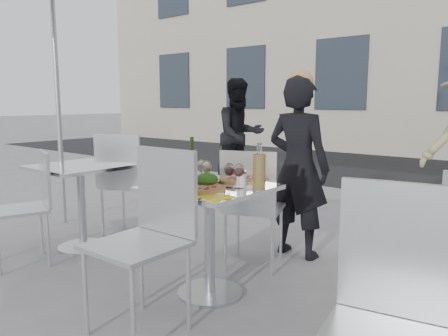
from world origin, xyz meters
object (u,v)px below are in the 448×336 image
Objects in this scene: side_table_left at (81,189)px; side_chair_lfar at (124,177)px; main_table at (210,217)px; sugar_shaker at (242,179)px; woman_diner at (298,168)px; pedestrian_a at (240,135)px; chair_near at (151,224)px; side_chair_lnear at (32,198)px; napkin_left at (159,185)px; wineglass_red_a at (229,170)px; wine_bottle at (192,162)px; carafe at (259,170)px; side_chair_rnear at (397,309)px; chair_far at (251,200)px; wineglass_red_b at (239,171)px; napkin_right at (214,197)px; salad_plate at (207,181)px; pizza_near at (200,188)px; wineglass_white_a at (201,167)px; wineglass_white_b at (207,168)px; pizza_far at (241,181)px.

side_chair_lfar is (0.06, 0.43, 0.05)m from side_table_left.
main_table is 0.34m from sugar_shaker.
pedestrian_a is at bearing -43.63° from woman_diner.
chair_near reaches higher than side_chair_lnear.
woman_diner is 1.29m from napkin_left.
wineglass_red_a is 0.48m from napkin_left.
wine_bottle is 0.62m from carafe.
side_chair_rnear is at bearing -25.52° from wine_bottle.
napkin_left is (1.17, -0.62, 0.16)m from side_chair_lfar.
napkin_left is at bearing 154.03° from side_chair_rnear.
main_table is 1.57m from side_chair_lnear.
main_table is 1.50m from side_chair_lfar.
side_chair_rnear is at bearing -113.28° from pedestrian_a.
chair_far is at bearing 130.30° from side_chair_rnear.
wineglass_red_b is (0.24, -0.48, 0.30)m from chair_far.
side_chair_rnear is 3.50× the size of carafe.
napkin_right is at bearing -7.93° from side_table_left.
salad_plate is (-0.02, 0.50, 0.18)m from chair_near.
woman_diner reaches higher than side_chair_lnear.
pedestrian_a is 3.76m from pizza_near.
salad_plate is 1.40× the size of wineglass_white_a.
main_table is 0.83× the size of side_chair_lnear.
napkin_left is (-0.28, 0.33, 0.14)m from chair_near.
side_chair_lfar is 2.64m from pedestrian_a.
side_chair_rnear is 5.03m from pedestrian_a.
pedestrian_a is 7.42× the size of salad_plate.
pedestrian_a reaches higher than side_table_left.
chair_far reaches higher than salad_plate.
salad_plate is at bearing -30.86° from wine_bottle.
wineglass_white_b reaches higher than side_chair_lnear.
chair_far is at bearing 75.19° from napkin_left.
wine_bottle is at bearing 139.26° from pizza_near.
pizza_far is at bearing 6.12° from wine_bottle.
carafe is at bearing 3.74° from side_table_left.
side_chair_lnear is 3.10× the size of carafe.
pizza_far is 0.16m from sugar_shaker.
salad_plate is at bearing 35.90° from side_chair_lnear.
pizza_near is 0.48m from wine_bottle.
chair_far is 0.58× the size of pedestrian_a.
chair_far is 1.90m from side_chair_rnear.
carafe reaches higher than chair_near.
pizza_far is (0.04, -0.85, 0.01)m from woman_diner.
wine_bottle reaches higher than chair_far.
side_chair_lnear is 5.71× the size of wineglass_white_a.
side_table_left is 4.76× the size of wineglass_white_a.
side_table_left is 4.76× the size of wineglass_red_a.
side_chair_lfar is 1.56m from pizza_far.
pedestrian_a is 3.66m from sugar_shaker.
chair_far is 4.27× the size of salad_plate.
side_table_left is at bearing -172.15° from wine_bottle.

